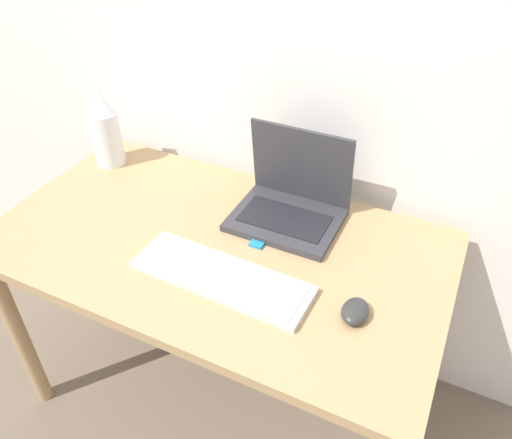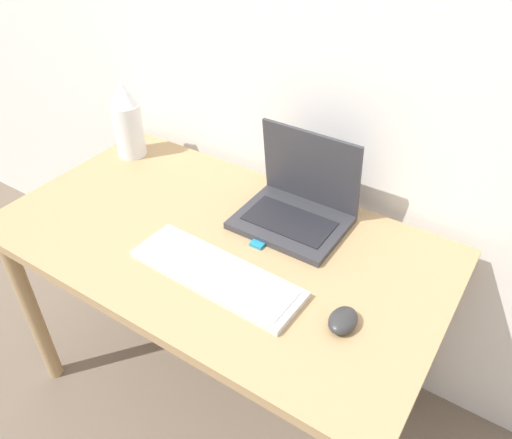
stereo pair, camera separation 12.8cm
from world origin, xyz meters
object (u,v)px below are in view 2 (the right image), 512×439
keyboard (216,274)px  vase (127,120)px  mouse (343,320)px  mp3_player (260,242)px  laptop (298,203)px

keyboard → vase: bearing=151.5°
mouse → mp3_player: (-0.31, 0.14, -0.01)m
keyboard → vase: (-0.61, 0.33, 0.12)m
laptop → mouse: size_ratio=3.47×
vase → mouse: bearing=-17.8°
mouse → vase: 1.00m
laptop → mp3_player: (-0.03, -0.15, -0.05)m
keyboard → mouse: 0.34m
laptop → keyboard: bearing=-99.1°
mouse → mp3_player: bearing=156.0°
keyboard → mouse: (0.33, 0.03, 0.01)m
laptop → mouse: laptop is taller
laptop → mouse: 0.41m
vase → mp3_player: (0.63, -0.16, -0.12)m
keyboard → laptop: bearing=80.9°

